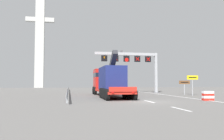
{
  "coord_description": "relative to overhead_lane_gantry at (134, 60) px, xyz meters",
  "views": [
    {
      "loc": [
        -6.95,
        -19.83,
        1.75
      ],
      "look_at": [
        -1.24,
        10.32,
        3.41
      ],
      "focal_mm": 36.43,
      "sensor_mm": 36.0,
      "label": 1
    }
  ],
  "objects": [
    {
      "name": "ground",
      "position": [
        -3.47,
        -15.79,
        -5.31
      ],
      "size": [
        112.0,
        112.0,
        0.0
      ],
      "primitive_type": "plane",
      "color": "slate"
    },
    {
      "name": "edge_line_right",
      "position": [
        2.73,
        -3.79,
        -5.3
      ],
      "size": [
        0.2,
        63.0,
        0.01
      ],
      "primitive_type": "cube",
      "color": "silver",
      "rests_on": "ground"
    },
    {
      "name": "crash_barrier_striped",
      "position": [
        2.71,
        -15.84,
        -4.86
      ],
      "size": [
        1.05,
        0.61,
        0.9
      ],
      "color": "red",
      "rests_on": "ground"
    },
    {
      "name": "exit_sign_yellow",
      "position": [
        5.51,
        -8.32,
        -3.28
      ],
      "size": [
        1.57,
        0.15,
        2.64
      ],
      "color": "#9EA0A5",
      "rests_on": "ground"
    },
    {
      "name": "lane_markings",
      "position": [
        -3.24,
        7.67,
        -5.3
      ],
      "size": [
        0.2,
        61.52,
        0.01
      ],
      "color": "silver",
      "rests_on": "ground"
    },
    {
      "name": "guardrail_left",
      "position": [
        -10.61,
        0.5,
        -4.75
      ],
      "size": [
        0.13,
        36.57,
        0.76
      ],
      "color": "#999EA3",
      "rests_on": "ground"
    },
    {
      "name": "tourist_info_sign_brown",
      "position": [
        5.75,
        -5.75,
        -3.78
      ],
      "size": [
        1.65,
        0.15,
        1.98
      ],
      "color": "#9EA0A5",
      "rests_on": "ground"
    },
    {
      "name": "bridge_pylon_distant",
      "position": [
        -19.92,
        40.95,
        13.01
      ],
      "size": [
        9.0,
        2.0,
        35.85
      ],
      "color": "#B7B7B2",
      "rests_on": "ground"
    },
    {
      "name": "heavy_haul_truck_red",
      "position": [
        -5.49,
        -6.89,
        -3.32
      ],
      "size": [
        3.03,
        14.06,
        5.3
      ],
      "color": "red",
      "rests_on": "ground"
    },
    {
      "name": "overhead_lane_gantry",
      "position": [
        0.0,
        0.0,
        0.0
      ],
      "size": [
        10.68,
        0.9,
        6.89
      ],
      "color": "#9EA0A5",
      "rests_on": "ground"
    }
  ]
}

